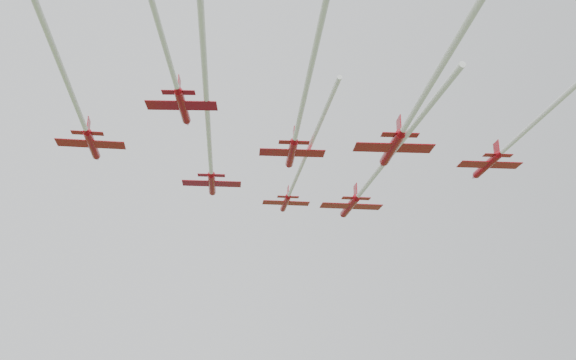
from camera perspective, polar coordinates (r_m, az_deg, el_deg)
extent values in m
cylinder|color=#AA0814|center=(110.60, -0.23, -2.06)|extent=(1.85, 7.77, 1.00)
cone|color=#AA0814|center=(115.05, -0.51, -2.72)|extent=(1.17, 1.73, 1.00)
cone|color=#AA0814|center=(106.43, 0.06, -1.38)|extent=(1.02, 1.18, 0.91)
ellipsoid|color=black|center=(112.43, -0.34, -2.14)|extent=(0.47, 0.90, 0.29)
cube|color=#AA0814|center=(109.85, -0.18, -2.06)|extent=(8.20, 3.23, 0.09)
cube|color=#AA0814|center=(107.24, 0.00, -1.52)|extent=(3.73, 1.48, 0.07)
cube|color=#AA0814|center=(107.71, -0.01, -1.04)|extent=(0.27, 1.63, 1.81)
cylinder|color=white|center=(86.58, 1.85, 2.76)|extent=(5.14, 41.28, 0.54)
cylinder|color=#AA0814|center=(100.29, -6.78, -0.33)|extent=(2.37, 8.75, 1.12)
cone|color=#AA0814|center=(105.29, -6.72, -1.23)|extent=(1.38, 1.98, 1.12)
cone|color=#AA0814|center=(95.60, -6.84, 0.60)|extent=(1.19, 1.36, 1.02)
ellipsoid|color=black|center=(102.36, -6.75, -0.47)|extent=(0.56, 1.02, 0.33)
cube|color=#AA0814|center=(99.43, -6.80, -0.32)|extent=(9.28, 3.93, 0.10)
cube|color=#AA0814|center=(96.52, -6.83, 0.41)|extent=(4.22, 1.80, 0.08)
cube|color=#AA0814|center=(97.08, -6.80, 1.00)|extent=(0.37, 1.83, 2.04)
cylinder|color=white|center=(71.23, -7.29, 7.58)|extent=(8.08, 51.16, 0.61)
cylinder|color=#AA0814|center=(100.83, 5.52, -2.33)|extent=(2.15, 9.23, 1.18)
cone|color=#AA0814|center=(106.03, 4.85, -3.17)|extent=(1.38, 2.05, 1.18)
cone|color=#AA0814|center=(95.97, 6.20, -1.45)|extent=(1.21, 1.40, 1.08)
ellipsoid|color=black|center=(102.97, 5.24, -2.44)|extent=(0.56, 1.07, 0.34)
cube|color=#AA0814|center=(99.95, 5.63, -2.34)|extent=(9.72, 3.79, 0.11)
cube|color=#AA0814|center=(96.92, 6.06, -1.63)|extent=(4.42, 1.74, 0.09)
cube|color=#AA0814|center=(97.47, 6.01, -1.00)|extent=(0.31, 1.94, 2.15)
cylinder|color=white|center=(77.33, 9.73, 3.00)|extent=(4.86, 39.66, 0.65)
cylinder|color=#AA0814|center=(87.34, -17.04, 3.04)|extent=(1.88, 8.41, 1.08)
cone|color=#AA0814|center=(92.01, -16.59, 1.88)|extent=(1.24, 1.86, 1.08)
cone|color=#AA0814|center=(82.99, -17.50, 4.25)|extent=(1.09, 1.27, 0.98)
ellipsoid|color=black|center=(89.29, -16.84, 2.81)|extent=(0.50, 0.97, 0.31)
cube|color=#AA0814|center=(86.53, -17.12, 3.08)|extent=(8.84, 3.37, 0.10)
cube|color=#AA0814|center=(83.84, -17.40, 4.00)|extent=(4.02, 1.55, 0.08)
cube|color=#AA0814|center=(84.42, -17.31, 4.63)|extent=(0.27, 1.77, 1.96)
cylinder|color=white|center=(62.87, -20.64, 12.28)|extent=(4.87, 44.48, 0.59)
cylinder|color=#AA0814|center=(85.74, 0.32, 2.39)|extent=(2.42, 8.43, 1.08)
cone|color=#AA0814|center=(90.47, 0.06, 1.24)|extent=(1.35, 1.92, 1.08)
cone|color=#AA0814|center=(81.33, 0.59, 3.60)|extent=(1.16, 1.32, 0.98)
ellipsoid|color=black|center=(87.72, 0.21, 2.17)|extent=(0.56, 0.99, 0.31)
cube|color=#AA0814|center=(84.92, 0.36, 2.43)|extent=(8.96, 3.92, 0.10)
cube|color=#AA0814|center=(82.19, 0.54, 3.36)|extent=(4.07, 1.80, 0.08)
cube|color=#AA0814|center=(82.78, 0.52, 4.00)|extent=(0.38, 1.76, 1.97)
cylinder|color=white|center=(55.16, 3.33, 15.32)|extent=(9.98, 57.63, 0.59)
cylinder|color=#AA0814|center=(91.08, 17.28, 1.28)|extent=(2.25, 8.11, 1.04)
cone|color=#AA0814|center=(95.34, 16.22, 0.28)|extent=(1.29, 1.84, 1.04)
cone|color=#AA0814|center=(87.12, 18.37, 2.30)|extent=(1.11, 1.27, 0.95)
ellipsoid|color=black|center=(92.85, 16.83, 1.10)|extent=(0.53, 0.95, 0.30)
cube|color=#AA0814|center=(90.34, 17.47, 1.30)|extent=(8.61, 3.70, 0.09)
cube|color=#AA0814|center=(87.89, 18.15, 2.09)|extent=(3.92, 1.70, 0.08)
cube|color=#AA0814|center=(88.41, 18.04, 2.68)|extent=(0.35, 1.70, 1.89)
cylinder|color=#AA0814|center=(74.37, -9.36, 6.47)|extent=(2.56, 7.74, 1.00)
cone|color=#AA0814|center=(78.58, -8.93, 5.03)|extent=(1.31, 1.80, 1.00)
cone|color=#AA0814|center=(70.45, -9.80, 7.99)|extent=(1.11, 1.25, 0.91)
ellipsoid|color=black|center=(76.15, -9.17, 6.14)|extent=(0.55, 0.92, 0.29)
cube|color=#AA0814|center=(73.62, -9.43, 6.55)|extent=(8.29, 3.94, 0.09)
cube|color=#AA0814|center=(71.22, -9.71, 7.68)|extent=(3.77, 1.81, 0.07)
cube|color=#AA0814|center=(71.82, -9.65, 8.33)|extent=(0.42, 1.62, 1.81)
cylinder|color=#AA0814|center=(78.02, 9.22, 2.80)|extent=(2.71, 9.14, 1.17)
cone|color=#AA0814|center=(83.03, 8.40, 1.41)|extent=(1.49, 2.09, 1.17)
cone|color=#AA0814|center=(73.36, 10.10, 4.27)|extent=(1.27, 1.45, 1.07)
ellipsoid|color=black|center=(80.11, 8.88, 2.52)|extent=(0.62, 1.08, 0.34)
cube|color=#AA0814|center=(77.15, 9.37, 2.84)|extent=(9.73, 4.34, 0.11)
cube|color=#AA0814|center=(74.27, 9.92, 3.97)|extent=(4.43, 1.99, 0.09)
cube|color=#AA0814|center=(74.91, 9.83, 4.73)|extent=(0.43, 1.91, 2.14)
cylinder|color=white|center=(54.57, 15.60, 13.23)|extent=(7.97, 42.42, 0.64)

